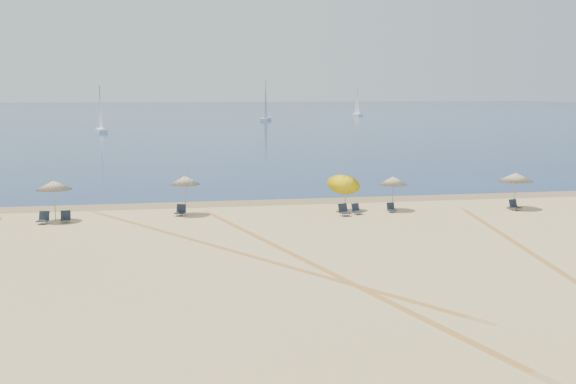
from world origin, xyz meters
name	(u,v)px	position (x,y,z in m)	size (l,w,h in m)	color
ground	(385,313)	(0.00, 0.00, 0.00)	(160.00, 160.00, 0.00)	tan
ocean	(192,112)	(0.00, 225.00, 0.01)	(500.00, 500.00, 0.00)	#0C2151
wet_sand	(278,202)	(0.00, 24.00, 0.00)	(500.00, 500.00, 0.00)	olive
umbrella_1	(54,185)	(-14.36, 19.53, 2.17)	(2.11, 2.11, 2.52)	gray
umbrella_2	(185,180)	(-6.55, 20.29, 2.19)	(1.93, 1.93, 2.53)	gray
umbrella_3	(344,181)	(3.68, 19.82, 1.96)	(2.17, 2.18, 2.74)	gray
umbrella_4	(393,180)	(6.92, 19.56, 1.95)	(1.87, 1.87, 2.29)	gray
umbrella_5	(516,177)	(15.19, 18.82, 2.09)	(2.30, 2.30, 2.43)	gray
chair_2	(43,218)	(-14.91, 18.70, 0.32)	(0.73, 0.81, 0.73)	black
chair_3	(66,217)	(-13.67, 18.89, 0.30)	(0.63, 0.72, 0.69)	black
chair_4	(180,211)	(-6.89, 19.88, 0.31)	(0.77, 0.84, 0.71)	black
chair_5	(344,210)	(3.25, 18.11, 0.33)	(0.78, 0.86, 0.74)	black
chair_6	(357,209)	(4.18, 18.50, 0.29)	(0.76, 0.81, 0.67)	black
chair_7	(391,208)	(6.57, 18.76, 0.27)	(0.55, 0.63, 0.61)	black
chair_8	(514,205)	(14.79, 18.07, 0.31)	(0.72, 0.80, 0.70)	black
sailboat_0	(101,118)	(-20.43, 107.19, 2.64)	(2.85, 6.06, 8.74)	white
sailboat_1	(266,109)	(16.52, 147.91, 3.09)	(3.78, 7.07, 10.23)	white
sailboat_2	(357,108)	(49.07, 177.12, 2.47)	(2.07, 5.61, 8.16)	white
tire_tracks	(357,258)	(1.15, 7.64, 0.00)	(49.93, 41.57, 0.00)	tan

